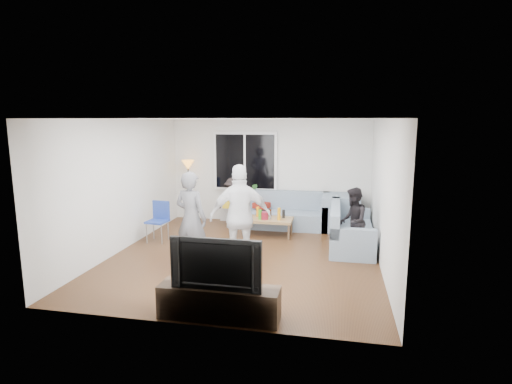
% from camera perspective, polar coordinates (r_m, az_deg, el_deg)
% --- Properties ---
extents(floor, '(5.00, 5.50, 0.04)m').
position_cam_1_polar(floor, '(7.96, -1.58, -9.05)').
color(floor, '#56351C').
rests_on(floor, ground).
extents(ceiling, '(5.00, 5.50, 0.04)m').
position_cam_1_polar(ceiling, '(7.52, -1.68, 10.33)').
color(ceiling, white).
rests_on(ceiling, ground).
extents(wall_back, '(5.00, 0.04, 2.60)m').
position_cam_1_polar(wall_back, '(10.32, 1.84, 2.90)').
color(wall_back, silver).
rests_on(wall_back, ground).
extents(wall_front, '(5.00, 0.04, 2.60)m').
position_cam_1_polar(wall_front, '(5.03, -8.77, -4.85)').
color(wall_front, silver).
rests_on(wall_front, ground).
extents(wall_left, '(0.04, 5.50, 2.60)m').
position_cam_1_polar(wall_left, '(8.55, -18.32, 0.91)').
color(wall_left, silver).
rests_on(wall_left, ground).
extents(wall_right, '(0.04, 5.50, 2.60)m').
position_cam_1_polar(wall_right, '(7.48, 17.53, -0.29)').
color(wall_right, silver).
rests_on(wall_right, ground).
extents(window_frame, '(1.62, 0.06, 1.47)m').
position_cam_1_polar(window_frame, '(10.33, -1.52, 4.31)').
color(window_frame, white).
rests_on(window_frame, wall_back).
extents(window_glass, '(1.50, 0.02, 1.35)m').
position_cam_1_polar(window_glass, '(10.29, -1.57, 4.28)').
color(window_glass, black).
rests_on(window_glass, window_frame).
extents(window_mullion, '(0.05, 0.03, 1.35)m').
position_cam_1_polar(window_mullion, '(10.28, -1.58, 4.28)').
color(window_mullion, white).
rests_on(window_mullion, window_frame).
extents(radiator, '(1.30, 0.12, 0.62)m').
position_cam_1_polar(radiator, '(10.49, -1.54, -2.47)').
color(radiator, silver).
rests_on(radiator, floor).
extents(potted_plant, '(0.22, 0.19, 0.37)m').
position_cam_1_polar(potted_plant, '(10.31, -0.34, 0.13)').
color(potted_plant, '#2B5F26').
rests_on(potted_plant, radiator).
extents(vase, '(0.21, 0.21, 0.17)m').
position_cam_1_polar(vase, '(10.43, -2.71, -0.33)').
color(vase, silver).
rests_on(vase, radiator).
extents(sofa_back_section, '(2.30, 0.85, 0.85)m').
position_cam_1_polar(sofa_back_section, '(9.92, 3.45, -2.53)').
color(sofa_back_section, slate).
rests_on(sofa_back_section, floor).
extents(sofa_right_section, '(2.00, 0.85, 0.85)m').
position_cam_1_polar(sofa_right_section, '(8.63, 13.21, -4.71)').
color(sofa_right_section, slate).
rests_on(sofa_right_section, floor).
extents(sofa_corner, '(0.85, 0.85, 0.85)m').
position_cam_1_polar(sofa_corner, '(9.84, 11.74, -2.84)').
color(sofa_corner, slate).
rests_on(sofa_corner, floor).
extents(cushion_yellow, '(0.42, 0.36, 0.14)m').
position_cam_1_polar(cushion_yellow, '(10.12, -3.37, -1.79)').
color(cushion_yellow, gold).
rests_on(cushion_yellow, sofa_back_section).
extents(cushion_red, '(0.44, 0.40, 0.13)m').
position_cam_1_polar(cushion_red, '(10.04, 0.77, -1.87)').
color(cushion_red, maroon).
rests_on(cushion_red, sofa_back_section).
extents(coffee_table, '(1.10, 0.61, 0.40)m').
position_cam_1_polar(coffee_table, '(9.23, 1.69, -4.91)').
color(coffee_table, olive).
rests_on(coffee_table, floor).
extents(pitcher, '(0.17, 0.17, 0.17)m').
position_cam_1_polar(pitcher, '(9.08, 1.20, -3.31)').
color(pitcher, maroon).
rests_on(pitcher, coffee_table).
extents(side_chair, '(0.45, 0.45, 0.86)m').
position_cam_1_polar(side_chair, '(8.99, -13.65, -4.10)').
color(side_chair, '#223C97').
rests_on(side_chair, floor).
extents(floor_lamp, '(0.32, 0.32, 1.56)m').
position_cam_1_polar(floor_lamp, '(10.65, -9.38, 0.17)').
color(floor_lamp, '#FF9C30').
rests_on(floor_lamp, floor).
extents(player_left, '(0.70, 0.55, 1.70)m').
position_cam_1_polar(player_left, '(7.39, -9.07, -3.66)').
color(player_left, '#4D4E53').
rests_on(player_left, floor).
extents(player_right, '(1.16, 0.72, 1.83)m').
position_cam_1_polar(player_right, '(7.12, -2.16, -3.49)').
color(player_right, silver).
rests_on(player_right, floor).
extents(spectator_right, '(0.51, 0.64, 1.31)m').
position_cam_1_polar(spectator_right, '(8.09, 13.38, -4.02)').
color(spectator_right, black).
rests_on(spectator_right, floor).
extents(spectator_back, '(0.85, 0.64, 1.17)m').
position_cam_1_polar(spectator_back, '(10.15, -3.26, -1.31)').
color(spectator_back, black).
rests_on(spectator_back, floor).
extents(tv_console, '(1.60, 0.40, 0.44)m').
position_cam_1_polar(tv_console, '(5.57, -5.19, -15.09)').
color(tv_console, '#35251A').
rests_on(tv_console, floor).
extents(television, '(1.19, 0.16, 0.69)m').
position_cam_1_polar(television, '(5.36, -5.29, -9.63)').
color(television, black).
rests_on(television, tv_console).
extents(bottle_d, '(0.07, 0.07, 0.27)m').
position_cam_1_polar(bottle_d, '(9.03, 3.24, -3.07)').
color(bottle_d, orange).
rests_on(bottle_d, coffee_table).
extents(bottle_e, '(0.07, 0.07, 0.19)m').
position_cam_1_polar(bottle_e, '(9.22, 3.87, -3.06)').
color(bottle_e, black).
rests_on(bottle_e, coffee_table).
extents(bottle_c, '(0.07, 0.07, 0.17)m').
position_cam_1_polar(bottle_c, '(9.34, 1.98, -2.93)').
color(bottle_c, black).
rests_on(bottle_c, coffee_table).
extents(bottle_b, '(0.08, 0.08, 0.22)m').
position_cam_1_polar(bottle_b, '(9.07, 0.58, -3.17)').
color(bottle_b, '#369C1C').
rests_on(bottle_b, coffee_table).
extents(bottle_a, '(0.07, 0.07, 0.22)m').
position_cam_1_polar(bottle_a, '(9.35, 0.24, -2.76)').
color(bottle_a, orange).
rests_on(bottle_a, coffee_table).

